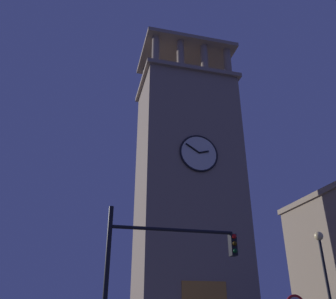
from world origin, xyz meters
The scene contains 3 objects.
clocktower centered at (-2.65, -5.21, 11.59)m, with size 8.93×6.61×28.16m.
traffic_signal_near centered at (3.43, 10.28, 3.46)m, with size 4.55×0.41×5.25m.
street_lamp centered at (-5.74, 6.58, 3.93)m, with size 0.44×0.44×5.71m.
Camera 1 is at (5.93, 22.00, 1.91)m, focal length 37.42 mm.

